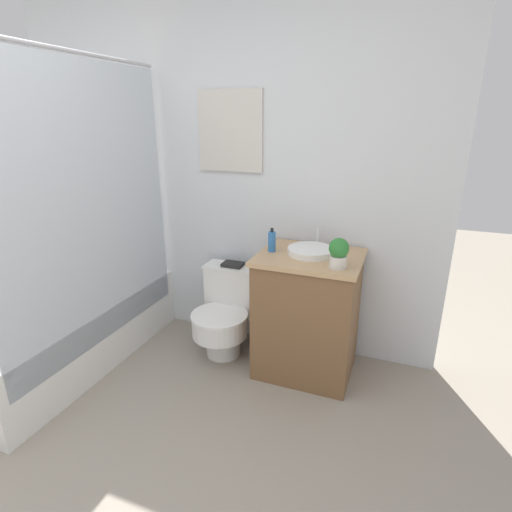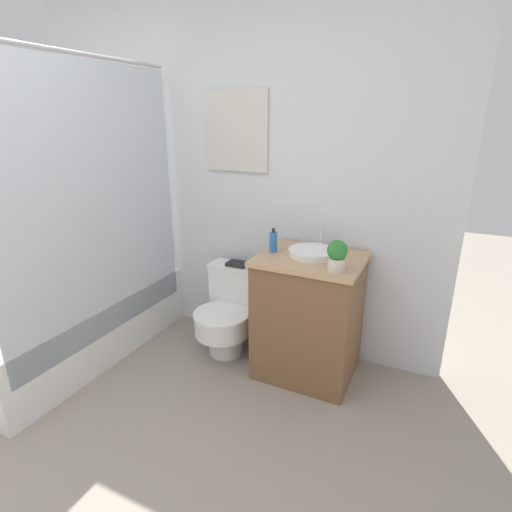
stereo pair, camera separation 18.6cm
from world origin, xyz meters
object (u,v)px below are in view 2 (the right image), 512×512
at_px(potted_plant, 337,255).
at_px(book_on_tank, 237,264).
at_px(toilet, 230,311).
at_px(soap_bottle, 273,242).
at_px(sink, 312,252).

relative_size(potted_plant, book_on_tank, 1.18).
distance_m(toilet, potted_plant, 1.03).
xyz_separation_m(soap_bottle, potted_plant, (0.45, -0.15, 0.03)).
bearing_deg(soap_bottle, potted_plant, -18.24).
relative_size(toilet, sink, 1.86).
bearing_deg(sink, toilet, -179.97).
distance_m(toilet, book_on_tank, 0.35).
distance_m(sink, soap_bottle, 0.26).
xyz_separation_m(sink, book_on_tank, (-0.60, 0.13, -0.22)).
xyz_separation_m(soap_bottle, book_on_tank, (-0.35, 0.17, -0.26)).
height_order(toilet, sink, sink).
bearing_deg(toilet, soap_bottle, -6.12).
xyz_separation_m(sink, soap_bottle, (-0.25, -0.04, 0.05)).
xyz_separation_m(sink, potted_plant, (0.20, -0.19, 0.07)).
xyz_separation_m(toilet, sink, (0.60, 0.00, 0.54)).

